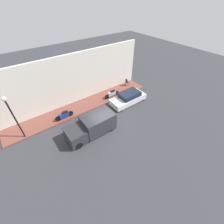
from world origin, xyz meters
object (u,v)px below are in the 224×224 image
delivery_van (91,126)px  cafe_chair (127,82)px  motorcycle_blue (64,115)px  streetlamp (11,111)px  scooter_silver (112,94)px  parked_car (128,98)px

delivery_van → cafe_chair: (4.57, -8.25, -0.27)m
delivery_van → motorcycle_blue: size_ratio=2.36×
streetlamp → cafe_chair: 13.73m
cafe_chair → motorcycle_blue: bearing=97.4°
motorcycle_blue → scooter_silver: bearing=-87.9°
delivery_van → streetlamp: bearing=58.6°
motorcycle_blue → streetlamp: streetlamp is taller
scooter_silver → streetlamp: streetlamp is taller
delivery_van → motorcycle_blue: delivery_van is taller
delivery_van → motorcycle_blue: bearing=21.0°
parked_car → scooter_silver: (1.93, 0.94, -0.06)m
parked_car → delivery_van: bearing=105.4°
delivery_van → streetlamp: 6.46m
parked_car → motorcycle_blue: parked_car is taller
motorcycle_blue → cafe_chair: size_ratio=1.99×
streetlamp → delivery_van: bearing=-121.4°
parked_car → streetlamp: (1.55, 11.09, 2.44)m
parked_car → motorcycle_blue: bearing=76.7°
delivery_van → cafe_chair: 9.43m
parked_car → cafe_chair: size_ratio=4.45×
parked_car → motorcycle_blue: (1.70, 7.17, -0.08)m
scooter_silver → streetlamp: (-0.38, 10.15, 2.50)m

